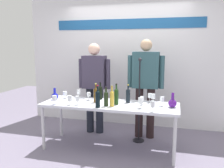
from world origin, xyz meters
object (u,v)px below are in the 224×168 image
at_px(presenter_right, 145,82).
at_px(wine_glass_right_0, 141,101).
at_px(wine_glass_left_5, 54,98).
at_px(decanter_blue_left, 55,96).
at_px(wine_bottle_1, 98,98).
at_px(wine_glass_right_1, 153,97).
at_px(wine_glass_right_5, 142,99).
at_px(wine_glass_left_4, 89,95).
at_px(wine_glass_right_3, 153,104).
at_px(wine_bottle_3, 96,94).
at_px(display_table, 110,107).
at_px(presenter_left, 94,82).
at_px(wine_bottle_2, 106,98).
at_px(wine_bottle_5, 112,98).
at_px(wine_glass_right_4, 150,96).
at_px(wine_glass_left_1, 77,99).
at_px(wine_glass_left_3, 65,94).
at_px(wine_glass_left_0, 79,92).
at_px(wine_bottle_4, 128,95).
at_px(wine_bottle_6, 100,92).
at_px(wine_glass_left_2, 70,98).
at_px(decanter_blue_right, 172,103).
at_px(microphone_stand, 139,114).
at_px(wine_glass_right_2, 162,99).
at_px(wine_bottle_0, 116,96).

height_order(presenter_right, wine_glass_right_0, presenter_right).
bearing_deg(wine_glass_left_5, decanter_blue_left, 117.77).
bearing_deg(wine_bottle_1, wine_glass_right_1, 29.45).
relative_size(decanter_blue_left, wine_glass_right_5, 1.53).
distance_m(wine_glass_left_4, wine_glass_right_3, 1.19).
bearing_deg(wine_bottle_3, display_table, -8.17).
bearing_deg(presenter_left, wine_bottle_2, -59.95).
height_order(wine_bottle_5, wine_glass_right_4, wine_bottle_5).
bearing_deg(wine_glass_left_1, wine_glass_left_3, 137.22).
distance_m(wine_glass_left_0, wine_glass_right_0, 1.18).
height_order(wine_glass_left_5, wine_glass_right_3, wine_glass_right_3).
bearing_deg(wine_bottle_5, wine_glass_left_0, 153.11).
height_order(wine_bottle_4, wine_glass_right_0, wine_bottle_4).
bearing_deg(wine_bottle_5, wine_bottle_1, -146.80).
relative_size(wine_bottle_5, wine_glass_right_4, 2.10).
relative_size(wine_bottle_4, wine_glass_right_1, 1.83).
xyz_separation_m(wine_bottle_6, wine_glass_left_2, (-0.33, -0.52, -0.02)).
xyz_separation_m(wine_bottle_2, wine_bottle_3, (-0.23, 0.20, 0.00)).
height_order(presenter_right, wine_glass_right_3, presenter_right).
xyz_separation_m(decanter_blue_right, presenter_right, (-0.49, 0.64, 0.21)).
height_order(decanter_blue_right, wine_bottle_4, wine_bottle_4).
height_order(wine_bottle_2, wine_bottle_3, wine_bottle_3).
bearing_deg(wine_glass_right_1, display_table, -166.72).
bearing_deg(microphone_stand, wine_glass_right_2, -42.46).
height_order(decanter_blue_left, wine_glass_right_5, decanter_blue_left).
bearing_deg(wine_glass_left_0, wine_glass_left_5, -112.90).
relative_size(wine_glass_left_0, wine_glass_right_0, 1.00).
relative_size(wine_bottle_2, wine_glass_right_2, 2.06).
relative_size(wine_glass_left_2, wine_glass_right_2, 1.05).
bearing_deg(wine_bottle_4, decanter_blue_right, -10.64).
distance_m(wine_glass_left_2, wine_glass_left_5, 0.24).
distance_m(wine_glass_left_1, wine_glass_left_5, 0.36).
bearing_deg(wine_glass_left_1, presenter_left, 91.63).
bearing_deg(wine_glass_left_4, wine_glass_right_3, -21.54).
distance_m(display_table, wine_glass_left_4, 0.45).
xyz_separation_m(display_table, wine_glass_right_0, (0.52, -0.15, 0.17)).
bearing_deg(wine_bottle_1, presenter_right, 57.92).
xyz_separation_m(wine_bottle_4, wine_glass_right_3, (0.44, -0.45, -0.02)).
xyz_separation_m(wine_bottle_0, microphone_stand, (0.29, 0.46, -0.41)).
bearing_deg(microphone_stand, wine_glass_left_1, -143.48).
bearing_deg(decanter_blue_left, wine_bottle_4, 6.06).
bearing_deg(wine_glass_left_2, wine_bottle_1, -2.97).
xyz_separation_m(presenter_right, wine_glass_left_2, (-1.05, -0.91, -0.17)).
bearing_deg(presenter_left, display_table, -53.62).
xyz_separation_m(display_table, wine_glass_left_2, (-0.57, -0.25, 0.16)).
height_order(wine_bottle_2, wine_bottle_6, same).
bearing_deg(decanter_blue_right, wine_glass_right_1, 154.51).
bearing_deg(wine_glass_left_5, decanter_blue_right, 9.63).
distance_m(wine_glass_right_3, wine_glass_right_5, 0.41).
height_order(wine_bottle_3, wine_glass_left_4, wine_bottle_3).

